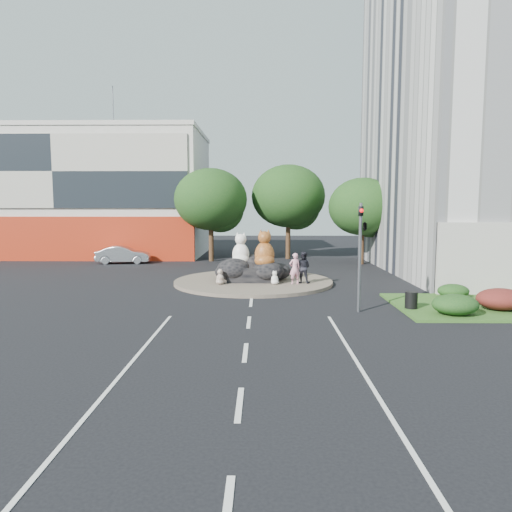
{
  "coord_description": "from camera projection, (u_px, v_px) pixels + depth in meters",
  "views": [
    {
      "loc": [
        0.54,
        -18.67,
        4.78
      ],
      "look_at": [
        0.2,
        7.54,
        2.0
      ],
      "focal_mm": 32.0,
      "sensor_mm": 36.0,
      "label": 1
    }
  ],
  "objects": [
    {
      "name": "shophouse_block",
      "position": [
        80.0,
        194.0,
        46.41
      ],
      "size": [
        25.2,
        12.3,
        17.4
      ],
      "color": "#BAB7A7",
      "rests_on": "ground"
    },
    {
      "name": "cat_white",
      "position": [
        241.0,
        249.0,
        29.2
      ],
      "size": [
        1.43,
        1.29,
        2.13
      ],
      "primitive_type": null,
      "rotation": [
        0.0,
        0.0,
        -0.16
      ],
      "color": "white",
      "rests_on": "rock_plinth"
    },
    {
      "name": "hedge_back_green",
      "position": [
        453.0,
        291.0,
        23.67
      ],
      "size": [
        1.6,
        1.28,
        0.72
      ],
      "primitive_type": "ellipsoid",
      "color": "#113814",
      "rests_on": "grass_verge"
    },
    {
      "name": "kitten_white",
      "position": [
        275.0,
        277.0,
        27.35
      ],
      "size": [
        0.61,
        0.57,
        0.85
      ],
      "primitive_type": null,
      "rotation": [
        0.0,
        0.0,
        0.29
      ],
      "color": "silver",
      "rests_on": "roundabout_island"
    },
    {
      "name": "rock_plinth",
      "position": [
        253.0,
        273.0,
        28.95
      ],
      "size": [
        3.2,
        2.6,
        0.9
      ],
      "primitive_type": null,
      "color": "black",
      "rests_on": "roundabout_island"
    },
    {
      "name": "tree_left",
      "position": [
        212.0,
        202.0,
        40.51
      ],
      "size": [
        6.46,
        6.46,
        8.27
      ],
      "color": "#382314",
      "rests_on": "ground"
    },
    {
      "name": "grass_verge",
      "position": [
        500.0,
        306.0,
        21.9
      ],
      "size": [
        10.0,
        6.0,
        0.12
      ],
      "primitive_type": "cube",
      "color": "#28521B",
      "rests_on": "ground"
    },
    {
      "name": "tree_right",
      "position": [
        363.0,
        210.0,
        38.42
      ],
      "size": [
        5.7,
        5.7,
        7.3
      ],
      "color": "#382314",
      "rests_on": "ground"
    },
    {
      "name": "traffic_light",
      "position": [
        362.0,
        233.0,
        20.62
      ],
      "size": [
        0.44,
        1.24,
        5.0
      ],
      "color": "#595B60",
      "rests_on": "ground"
    },
    {
      "name": "pedestrian_pink",
      "position": [
        295.0,
        269.0,
        27.4
      ],
      "size": [
        0.79,
        0.63,
        1.88
      ],
      "primitive_type": "imported",
      "rotation": [
        0.0,
        0.0,
        3.43
      ],
      "color": "pink",
      "rests_on": "roundabout_island"
    },
    {
      "name": "litter_bin",
      "position": [
        411.0,
        300.0,
        21.19
      ],
      "size": [
        0.69,
        0.69,
        0.77
      ],
      "primitive_type": "cylinder",
      "rotation": [
        0.0,
        0.0,
        -0.25
      ],
      "color": "black",
      "rests_on": "grass_verge"
    },
    {
      "name": "hedge_red",
      "position": [
        501.0,
        299.0,
        20.85
      ],
      "size": [
        2.2,
        1.76,
        0.99
      ],
      "primitive_type": "ellipsoid",
      "color": "#501A15",
      "rests_on": "grass_verge"
    },
    {
      "name": "cat_tabby",
      "position": [
        265.0,
        248.0,
        28.33
      ],
      "size": [
        1.5,
        1.33,
        2.36
      ],
      "primitive_type": null,
      "rotation": [
        0.0,
        0.0,
        -0.08
      ],
      "color": "#BC6527",
      "rests_on": "rock_plinth"
    },
    {
      "name": "roundabout_island",
      "position": [
        253.0,
        282.0,
        29.01
      ],
      "size": [
        10.0,
        10.0,
        0.2
      ],
      "primitive_type": "cylinder",
      "color": "brown",
      "rests_on": "ground"
    },
    {
      "name": "kitten_calico",
      "position": [
        220.0,
        276.0,
        27.35
      ],
      "size": [
        0.75,
        0.76,
        0.96
      ],
      "primitive_type": null,
      "rotation": [
        0.0,
        0.0,
        -0.85
      ],
      "color": "silver",
      "rests_on": "roundabout_island"
    },
    {
      "name": "parked_car",
      "position": [
        123.0,
        255.0,
        39.26
      ],
      "size": [
        4.67,
        2.07,
        1.49
      ],
      "primitive_type": "imported",
      "rotation": [
        0.0,
        0.0,
        1.68
      ],
      "color": "#ADB0B5",
      "rests_on": "ground"
    },
    {
      "name": "pedestrian_dark",
      "position": [
        303.0,
        267.0,
        27.78
      ],
      "size": [
        1.11,
        0.98,
        1.92
      ],
      "primitive_type": "imported",
      "rotation": [
        0.0,
        0.0,
        2.82
      ],
      "color": "black",
      "rests_on": "roundabout_island"
    },
    {
      "name": "hedge_near_green",
      "position": [
        455.0,
        305.0,
        19.9
      ],
      "size": [
        2.0,
        1.6,
        0.9
      ],
      "primitive_type": "ellipsoid",
      "color": "#113814",
      "rests_on": "grass_verge"
    },
    {
      "name": "ground",
      "position": [
        249.0,
        322.0,
        19.08
      ],
      "size": [
        120.0,
        120.0,
        0.0
      ],
      "primitive_type": "plane",
      "color": "black",
      "rests_on": "ground"
    },
    {
      "name": "tree_mid",
      "position": [
        289.0,
        199.0,
        42.38
      ],
      "size": [
        6.84,
        6.84,
        8.76
      ],
      "color": "#382314",
      "rests_on": "ground"
    },
    {
      "name": "street_lamp",
      "position": [
        474.0,
        212.0,
        26.39
      ],
      "size": [
        2.34,
        0.22,
        8.06
      ],
      "color": "#595B60",
      "rests_on": "ground"
    }
  ]
}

